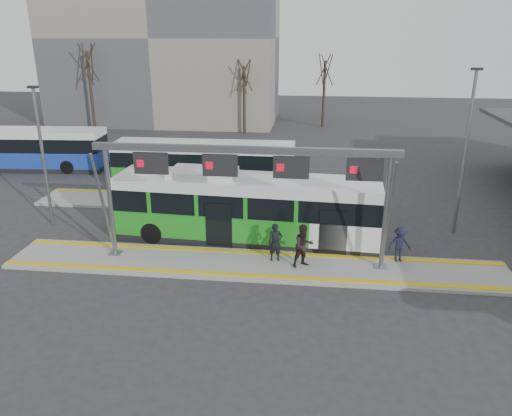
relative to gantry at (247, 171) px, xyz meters
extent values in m
plane|color=#2D2D30|center=(0.35, -0.25, -4.30)|extent=(120.00, 120.00, 0.00)
cube|color=gray|center=(0.35, -0.25, -4.22)|extent=(22.00, 3.00, 0.15)
cube|color=gray|center=(-3.65, 7.75, -4.22)|extent=(20.00, 3.00, 0.15)
cube|color=yellow|center=(0.35, 0.90, -4.14)|extent=(22.00, 0.35, 0.02)
cube|color=yellow|center=(0.35, -1.40, -4.14)|extent=(22.00, 0.35, 0.02)
cube|color=yellow|center=(-3.65, 8.90, -4.14)|extent=(20.00, 0.35, 0.02)
cylinder|color=slate|center=(-6.15, 0.05, -1.62)|extent=(0.20, 0.20, 5.05)
cube|color=slate|center=(-6.15, 0.05, -4.12)|extent=(0.50, 0.50, 0.06)
cylinder|color=slate|center=(-6.15, -0.65, -1.62)|extent=(0.12, 1.46, 4.90)
cylinder|color=slate|center=(5.85, 0.05, -1.62)|extent=(0.20, 0.20, 5.05)
cube|color=slate|center=(5.85, 0.05, -4.12)|extent=(0.50, 0.50, 0.06)
cylinder|color=slate|center=(5.85, -0.65, -1.62)|extent=(0.12, 1.46, 4.90)
cube|color=slate|center=(-0.15, 0.05, 0.90)|extent=(13.00, 0.25, 0.30)
cube|color=black|center=(-4.15, 0.05, 0.20)|extent=(1.50, 0.12, 0.95)
cube|color=red|center=(-4.60, -0.02, 0.20)|extent=(0.32, 0.02, 0.32)
cube|color=black|center=(-1.15, 0.05, 0.20)|extent=(1.50, 0.12, 0.95)
cube|color=red|center=(-1.60, -0.02, 0.20)|extent=(0.32, 0.02, 0.32)
cube|color=black|center=(1.85, 0.05, 0.20)|extent=(1.50, 0.12, 0.95)
cube|color=red|center=(1.40, -0.02, 0.20)|extent=(0.32, 0.02, 0.32)
cube|color=black|center=(4.85, 0.05, 0.20)|extent=(1.50, 0.12, 0.95)
cube|color=red|center=(4.40, -0.02, 0.20)|extent=(0.32, 0.02, 0.32)
cube|color=gray|center=(-13.65, 35.75, 4.70)|extent=(24.00, 12.00, 18.00)
cube|color=black|center=(-0.40, 2.70, -4.11)|extent=(12.93, 3.50, 0.37)
cube|color=#1D861E|center=(-0.40, 2.70, -3.31)|extent=(12.93, 3.50, 1.23)
cube|color=black|center=(-0.40, 2.70, -2.17)|extent=(12.92, 3.42, 1.07)
cube|color=white|center=(-0.40, 2.70, -1.37)|extent=(12.93, 3.50, 0.53)
cube|color=orange|center=(5.97, 2.31, -1.48)|extent=(0.17, 1.90, 0.30)
cube|color=white|center=(-2.53, 2.84, -0.94)|extent=(3.31, 2.10, 0.32)
cylinder|color=black|center=(-4.94, 1.77, -3.77)|extent=(1.08, 0.38, 1.07)
cylinder|color=black|center=(-4.79, 4.19, -3.77)|extent=(1.08, 0.38, 1.07)
cylinder|color=black|center=(3.35, 1.26, -3.77)|extent=(1.08, 0.38, 1.07)
cylinder|color=black|center=(3.50, 3.67, -3.77)|extent=(1.08, 0.38, 1.07)
cube|color=black|center=(-4.34, 11.23, -4.13)|extent=(11.84, 2.65, 0.34)
cube|color=#1D861E|center=(-4.34, 11.23, -3.39)|extent=(11.84, 2.65, 1.13)
cube|color=black|center=(-4.34, 11.23, -2.33)|extent=(11.84, 2.57, 0.98)
cube|color=white|center=(-4.34, 11.23, -1.59)|extent=(11.84, 2.65, 0.49)
cylinder|color=black|center=(-8.46, 10.08, -3.81)|extent=(0.99, 0.31, 0.98)
cylinder|color=black|center=(-8.48, 12.29, -3.81)|extent=(0.99, 0.31, 0.98)
cylinder|color=black|center=(-0.78, 10.17, -3.81)|extent=(0.99, 0.31, 0.98)
cylinder|color=black|center=(-0.81, 12.38, -3.81)|extent=(0.99, 0.31, 0.98)
cube|color=black|center=(-18.36, 13.97, -4.12)|extent=(11.68, 3.34, 0.35)
cube|color=#1C3BA9|center=(-18.36, 13.97, -3.37)|extent=(11.68, 3.34, 1.15)
cube|color=black|center=(-18.36, 13.97, -2.29)|extent=(11.68, 3.26, 1.00)
cube|color=white|center=(-18.36, 13.97, -1.54)|extent=(11.68, 3.34, 0.50)
cylinder|color=black|center=(-14.83, 13.08, -3.80)|extent=(1.02, 0.37, 1.00)
cylinder|color=black|center=(-14.98, 15.33, -3.80)|extent=(1.02, 0.37, 1.00)
imported|color=black|center=(1.23, 0.20, -3.29)|extent=(0.69, 0.51, 1.72)
imported|color=black|center=(2.48, -0.25, -3.19)|extent=(1.17, 1.09, 1.92)
imported|color=black|center=(6.69, 0.75, -3.34)|extent=(1.13, 0.76, 1.62)
cylinder|color=#382B21|center=(-4.14, 29.16, -1.05)|extent=(0.28, 0.28, 6.50)
cylinder|color=#382B21|center=(3.68, 33.45, -0.88)|extent=(0.28, 0.28, 6.84)
cylinder|color=#382B21|center=(-19.55, 28.65, -0.36)|extent=(0.28, 0.28, 7.89)
cylinder|color=slate|center=(-10.99, 3.46, -0.68)|extent=(0.16, 0.16, 7.24)
cube|color=black|center=(-10.99, 3.46, 2.94)|extent=(0.50, 0.25, 0.12)
cylinder|color=slate|center=(10.11, 4.82, -0.21)|extent=(0.16, 0.16, 8.17)
cube|color=black|center=(10.11, 4.82, 3.87)|extent=(0.50, 0.25, 0.12)
camera|label=1|loc=(2.68, -20.00, 5.63)|focal=35.00mm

